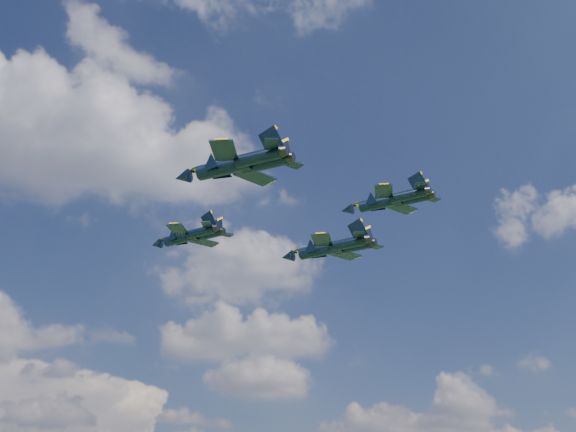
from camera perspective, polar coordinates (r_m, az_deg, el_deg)
The scene contains 4 objects.
jet_lead at distance 111.81m, azimuth -8.57°, elevation -1.74°, with size 12.69×12.34×3.41m.
jet_left at distance 88.51m, azimuth -5.34°, elevation 3.81°, with size 15.86×13.68×4.05m.
jet_right at distance 114.77m, azimuth 2.38°, elevation -2.70°, with size 15.51×14.79×4.13m.
jet_slot at distance 95.16m, azimuth 7.09°, elevation 1.04°, with size 12.25×11.51×3.24m.
Camera 1 is at (-15.91, -83.26, 20.68)m, focal length 45.00 mm.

